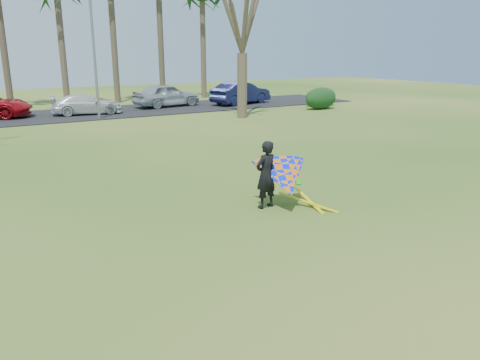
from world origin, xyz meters
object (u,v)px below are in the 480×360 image
streetlight (96,45)px  car_5 (241,93)px  car_3 (87,104)px  car_4 (167,95)px  kite_flyer (282,177)px  bare_tree_right (242,9)px

streetlight → car_5: bearing=11.3°
car_3 → car_4: (6.21, 1.27, 0.21)m
car_4 → kite_flyer: kite_flyer is taller
streetlight → car_4: (5.96, 3.73, -3.54)m
car_3 → car_4: 6.34m
streetlight → bare_tree_right: bearing=-27.0°
streetlight → kite_flyer: streetlight is taller
streetlight → car_4: 7.87m
bare_tree_right → car_3: bearing=141.4°
car_5 → kite_flyer: 25.11m
car_4 → kite_flyer: bearing=155.7°
car_3 → car_5: bearing=-81.2°
car_5 → kite_flyer: bearing=136.3°
car_4 → bare_tree_right: bearing=-175.0°
bare_tree_right → car_5: bearing=59.0°
bare_tree_right → streetlight: size_ratio=1.15×
bare_tree_right → car_3: bare_tree_right is taller
streetlight → kite_flyer: 19.94m
streetlight → kite_flyer: bearing=-91.7°
car_4 → car_5: car_4 is taller
car_4 → car_5: (5.70, -1.39, -0.01)m
bare_tree_right → kite_flyer: bare_tree_right is taller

